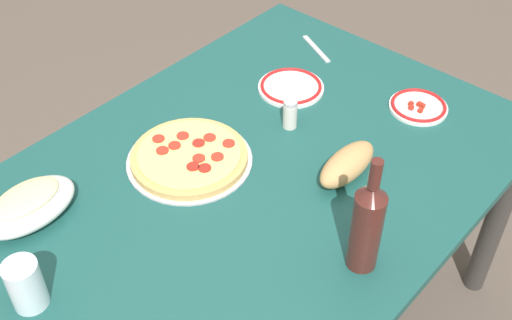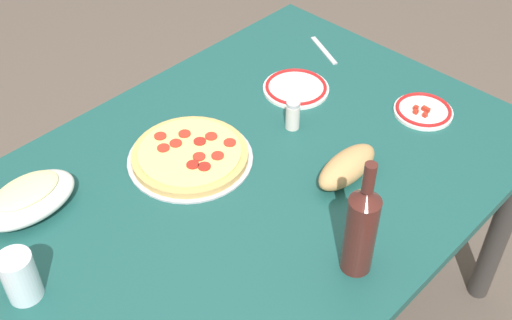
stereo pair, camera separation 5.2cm
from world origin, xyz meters
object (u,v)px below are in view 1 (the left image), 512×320
object	(u,v)px
wine_bottle	(367,225)
spice_shaker	(290,114)
baked_pasta_dish	(29,205)
side_plate_far	(291,87)
pepperoni_pizza	(189,157)
bread_loaf	(347,164)
dining_table	(256,196)
side_plate_near	(418,106)
water_glass	(26,285)

from	to	relation	value
wine_bottle	spice_shaker	distance (m)	0.51
baked_pasta_dish	side_plate_far	size ratio (longest dim) A/B	1.21
pepperoni_pizza	side_plate_far	bearing A→B (deg)	-179.45
bread_loaf	dining_table	bearing A→B (deg)	-54.80
wine_bottle	bread_loaf	xyz separation A→B (m)	(-0.21, -0.19, -0.09)
side_plate_far	bread_loaf	bearing A→B (deg)	59.97
baked_pasta_dish	wine_bottle	world-z (taller)	wine_bottle
side_plate_near	pepperoni_pizza	bearing A→B (deg)	-29.15
side_plate_far	bread_loaf	distance (m)	0.40
baked_pasta_dish	bread_loaf	world-z (taller)	same
baked_pasta_dish	bread_loaf	xyz separation A→B (m)	(-0.62, 0.48, -0.00)
pepperoni_pizza	bread_loaf	distance (m)	0.41
side_plate_near	baked_pasta_dish	bearing A→B (deg)	-25.66
pepperoni_pizza	wine_bottle	size ratio (longest dim) A/B	1.08
dining_table	baked_pasta_dish	world-z (taller)	baked_pasta_dish
water_glass	side_plate_near	world-z (taller)	water_glass
pepperoni_pizza	side_plate_far	distance (m)	0.43
bread_loaf	side_plate_near	bearing A→B (deg)	-178.86
dining_table	spice_shaker	world-z (taller)	spice_shaker
wine_bottle	bread_loaf	world-z (taller)	wine_bottle
pepperoni_pizza	baked_pasta_dish	distance (m)	0.42
dining_table	baked_pasta_dish	distance (m)	0.58
baked_pasta_dish	bread_loaf	distance (m)	0.79
dining_table	spice_shaker	distance (m)	0.25
wine_bottle	spice_shaker	size ratio (longest dim) A/B	3.53
dining_table	baked_pasta_dish	size ratio (longest dim) A/B	6.00
pepperoni_pizza	side_plate_near	bearing A→B (deg)	150.85
baked_pasta_dish	spice_shaker	size ratio (longest dim) A/B	2.76
pepperoni_pizza	bread_loaf	bearing A→B (deg)	123.89
water_glass	spice_shaker	bearing A→B (deg)	177.61
side_plate_near	wine_bottle	bearing A→B (deg)	18.88
spice_shaker	side_plate_far	bearing A→B (deg)	-142.08
dining_table	wine_bottle	world-z (taller)	wine_bottle
side_plate_near	bread_loaf	distance (m)	0.37
pepperoni_pizza	baked_pasta_dish	xyz separation A→B (m)	(0.39, -0.14, 0.03)
wine_bottle	baked_pasta_dish	bearing A→B (deg)	-58.75
wine_bottle	side_plate_near	distance (m)	0.62
water_glass	side_plate_far	distance (m)	0.97
spice_shaker	wine_bottle	bearing A→B (deg)	57.66
water_glass	side_plate_far	xyz separation A→B (m)	(-0.96, -0.07, -0.05)
dining_table	side_plate_near	xyz separation A→B (m)	(-0.50, 0.18, 0.11)
side_plate_near	bread_loaf	size ratio (longest dim) A/B	0.84
dining_table	pepperoni_pizza	world-z (taller)	pepperoni_pizza
pepperoni_pizza	spice_shaker	size ratio (longest dim) A/B	3.83
side_plate_far	pepperoni_pizza	bearing A→B (deg)	0.55
pepperoni_pizza	side_plate_far	world-z (taller)	pepperoni_pizza
baked_pasta_dish	wine_bottle	size ratio (longest dim) A/B	0.78
wine_bottle	water_glass	distance (m)	0.72
baked_pasta_dish	water_glass	bearing A→B (deg)	55.90
water_glass	bread_loaf	xyz separation A→B (m)	(-0.76, 0.27, -0.02)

